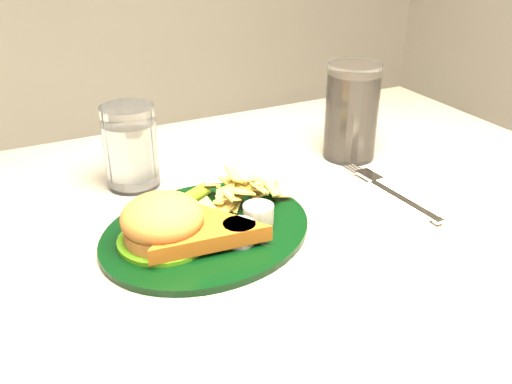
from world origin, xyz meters
The scene contains 4 objects.
dinner_plate centered at (-0.03, 0.00, 0.78)m, with size 0.28×0.23×0.06m, color black, non-canonical shape.
water_glass centered at (-0.07, 0.18, 0.81)m, with size 0.08×0.08×0.12m, color silver.
cola_glass centered at (0.27, 0.12, 0.83)m, with size 0.08×0.08×0.15m, color black.
fork_napkin centered at (0.24, -0.04, 0.76)m, with size 0.13×0.18×0.01m, color white, non-canonical shape.
Camera 1 is at (-0.25, -0.58, 1.12)m, focal length 40.00 mm.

